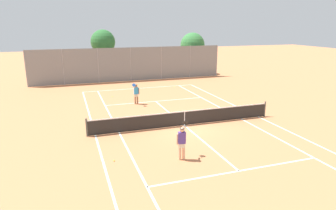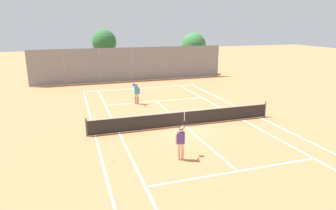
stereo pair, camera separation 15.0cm
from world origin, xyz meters
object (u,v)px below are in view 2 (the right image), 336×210
object	(u,v)px
tennis_net	(184,118)
loose_tennis_ball_1	(113,96)
loose_tennis_ball_0	(198,111)
loose_tennis_ball_5	(113,160)
tree_behind_right	(194,46)
player_far_left	(137,93)
loose_tennis_ball_2	(232,117)
player_near_side	(181,141)
loose_tennis_ball_4	(175,87)
loose_tennis_ball_3	(178,119)
tree_behind_left	(105,43)

from	to	relation	value
tennis_net	loose_tennis_ball_1	distance (m)	9.63
loose_tennis_ball_0	loose_tennis_ball_5	world-z (taller)	same
loose_tennis_ball_0	tree_behind_right	world-z (taller)	tree_behind_right
player_far_left	loose_tennis_ball_2	distance (m)	7.82
loose_tennis_ball_1	player_far_left	bearing A→B (deg)	-64.05
tennis_net	loose_tennis_ball_5	world-z (taller)	tennis_net
player_near_side	loose_tennis_ball_2	distance (m)	7.52
loose_tennis_ball_2	loose_tennis_ball_4	distance (m)	10.96
loose_tennis_ball_0	tennis_net	bearing A→B (deg)	-128.70
player_far_left	loose_tennis_ball_3	bearing A→B (deg)	-70.91
player_near_side	loose_tennis_ball_2	xyz separation A→B (m)	(5.58, 4.95, -0.89)
loose_tennis_ball_1	tree_behind_left	xyz separation A→B (m)	(0.73, 10.43, 4.02)
loose_tennis_ball_2	loose_tennis_ball_5	bearing A→B (deg)	-154.45
loose_tennis_ball_4	loose_tennis_ball_5	world-z (taller)	same
player_near_side	loose_tennis_ball_2	size ratio (longest dim) A/B	26.88
loose_tennis_ball_2	loose_tennis_ball_4	world-z (taller)	same
player_far_left	loose_tennis_ball_1	xyz separation A→B (m)	(-1.46, 3.01, -0.89)
player_near_side	loose_tennis_ball_1	distance (m)	13.68
loose_tennis_ball_5	loose_tennis_ball_2	bearing A→B (deg)	25.55
loose_tennis_ball_2	player_near_side	bearing A→B (deg)	-138.46
loose_tennis_ball_1	player_near_side	bearing A→B (deg)	-84.88
loose_tennis_ball_4	loose_tennis_ball_2	bearing A→B (deg)	-89.04
loose_tennis_ball_3	tree_behind_left	bearing A→B (deg)	97.53
player_near_side	tree_behind_left	bearing A→B (deg)	91.15
loose_tennis_ball_3	loose_tennis_ball_5	world-z (taller)	same
player_far_left	tree_behind_right	world-z (taller)	tree_behind_right
player_far_left	loose_tennis_ball_1	world-z (taller)	player_far_left
loose_tennis_ball_2	tennis_net	bearing A→B (deg)	-173.15
player_near_side	tree_behind_right	world-z (taller)	tree_behind_right
loose_tennis_ball_1	tree_behind_right	xyz separation A→B (m)	(11.71, 9.57, 3.51)
loose_tennis_ball_0	tree_behind_right	distance (m)	17.62
player_near_side	loose_tennis_ball_5	size ratio (longest dim) A/B	26.88
player_far_left	loose_tennis_ball_4	xyz separation A→B (m)	(5.16, 5.31, -0.89)
tennis_net	loose_tennis_ball_3	xyz separation A→B (m)	(-0.00, 1.19, -0.48)
player_far_left	loose_tennis_ball_0	size ratio (longest dim) A/B	26.88
loose_tennis_ball_2	loose_tennis_ball_4	bearing A→B (deg)	90.96
tennis_net	loose_tennis_ball_1	size ratio (longest dim) A/B	181.82
loose_tennis_ball_1	loose_tennis_ball_2	bearing A→B (deg)	-51.80
tennis_net	loose_tennis_ball_0	distance (m)	3.42
loose_tennis_ball_2	loose_tennis_ball_0	bearing A→B (deg)	124.72
loose_tennis_ball_2	player_far_left	bearing A→B (deg)	133.43
loose_tennis_ball_5	loose_tennis_ball_0	bearing A→B (deg)	41.67
tennis_net	loose_tennis_ball_3	world-z (taller)	tennis_net
tennis_net	loose_tennis_ball_0	xyz separation A→B (m)	(2.12, 2.64, -0.48)
player_far_left	loose_tennis_ball_0	distance (m)	5.21
loose_tennis_ball_3	loose_tennis_ball_5	distance (m)	6.99
tennis_net	loose_tennis_ball_4	size ratio (longest dim) A/B	181.82
tennis_net	player_far_left	distance (m)	6.32
loose_tennis_ball_5	player_near_side	bearing A→B (deg)	-14.90
loose_tennis_ball_1	loose_tennis_ball_5	world-z (taller)	same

